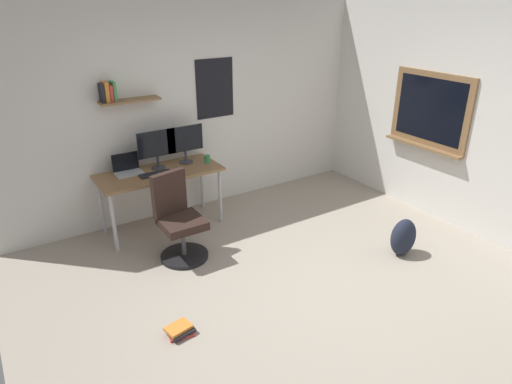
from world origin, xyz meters
name	(u,v)px	position (x,y,z in m)	size (l,w,h in m)	color
ground_plane	(311,294)	(0.00, 0.00, 0.00)	(5.20, 5.20, 0.00)	#9E9384
wall_back	(193,110)	(0.00, 2.45, 1.30)	(5.00, 0.30, 2.60)	silver
wall_right	(486,125)	(2.45, 0.03, 1.30)	(0.22, 5.00, 2.60)	silver
desk	(160,177)	(-0.66, 2.06, 0.66)	(1.44, 0.63, 0.73)	olive
office_chair	(179,223)	(-0.76, 1.32, 0.41)	(0.52, 0.53, 0.95)	black
laptop	(128,169)	(-0.99, 2.21, 0.79)	(0.31, 0.21, 0.23)	#ADAFB5
monitor_primary	(157,147)	(-0.63, 2.16, 1.00)	(0.46, 0.17, 0.46)	#38383D
monitor_secondary	(185,142)	(-0.27, 2.16, 1.00)	(0.46, 0.17, 0.46)	#38383D
keyboard	(156,174)	(-0.74, 1.98, 0.74)	(0.37, 0.13, 0.02)	black
computer_mouse	(178,169)	(-0.46, 1.98, 0.75)	(0.10, 0.06, 0.03)	#262628
coffee_mug	(207,159)	(-0.04, 2.03, 0.78)	(0.08, 0.08, 0.09)	#338C4C
backpack	(403,237)	(1.31, 0.03, 0.21)	(0.32, 0.22, 0.43)	#1E2333
book_stack_on_floor	(180,330)	(-1.29, 0.17, 0.04)	(0.24, 0.20, 0.08)	#C63833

